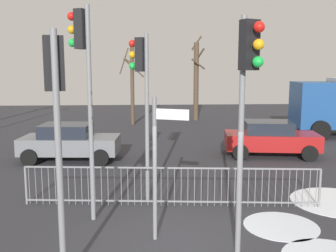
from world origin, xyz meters
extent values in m
plane|color=#2D2D33|center=(0.00, 0.00, 0.00)|extent=(60.00, 60.00, 0.00)
cylinder|color=slate|center=(-2.13, -1.44, 2.16)|extent=(0.11, 0.11, 4.33)
cube|color=black|center=(-2.18, -1.28, 3.78)|extent=(0.37, 0.31, 0.90)
sphere|color=red|center=(-2.26, -1.05, 4.08)|extent=(0.20, 0.20, 0.20)
sphere|color=orange|center=(-2.26, -1.05, 3.78)|extent=(0.20, 0.20, 0.20)
sphere|color=green|center=(-2.26, -1.05, 3.48)|extent=(0.20, 0.20, 0.20)
cylinder|color=slate|center=(-0.65, 2.74, 2.30)|extent=(0.11, 0.11, 4.59)
cube|color=black|center=(-0.80, 2.81, 4.04)|extent=(0.33, 0.38, 0.90)
sphere|color=red|center=(-1.02, 2.91, 4.34)|extent=(0.20, 0.20, 0.20)
sphere|color=orange|center=(-1.02, 2.91, 4.04)|extent=(0.20, 0.20, 0.20)
sphere|color=green|center=(-1.02, 2.91, 3.74)|extent=(0.20, 0.20, 0.20)
cylinder|color=slate|center=(1.13, -0.63, 2.33)|extent=(0.11, 0.11, 4.66)
cube|color=black|center=(1.20, -0.78, 4.11)|extent=(0.38, 0.33, 0.90)
sphere|color=red|center=(1.30, -1.01, 4.41)|extent=(0.20, 0.20, 0.20)
sphere|color=orange|center=(1.30, -1.01, 4.11)|extent=(0.20, 0.20, 0.20)
sphere|color=green|center=(1.30, -1.01, 3.81)|extent=(0.20, 0.20, 0.20)
cylinder|color=slate|center=(-1.99, 1.38, 2.56)|extent=(0.11, 0.11, 5.12)
cube|color=black|center=(-2.14, 1.44, 4.57)|extent=(0.32, 0.38, 0.90)
sphere|color=red|center=(-2.37, 1.53, 4.87)|extent=(0.20, 0.20, 0.20)
sphere|color=orange|center=(-2.37, 1.53, 4.57)|extent=(0.20, 0.20, 0.20)
sphere|color=green|center=(-2.37, 1.53, 4.27)|extent=(0.20, 0.20, 0.20)
cylinder|color=slate|center=(-0.50, 0.18, 1.55)|extent=(0.09, 0.09, 3.11)
cube|color=white|center=(-0.13, 0.04, 2.76)|extent=(0.66, 0.29, 0.22)
cube|color=slate|center=(-0.02, 2.21, 1.05)|extent=(7.87, 0.75, 0.04)
cube|color=slate|center=(-0.02, 2.21, 0.12)|extent=(7.87, 0.75, 0.04)
cylinder|color=slate|center=(-3.86, 2.55, 0.53)|extent=(0.02, 0.02, 1.05)
cylinder|color=slate|center=(-3.68, 2.54, 0.53)|extent=(0.02, 0.02, 1.05)
cylinder|color=slate|center=(-3.50, 2.52, 0.53)|extent=(0.02, 0.02, 1.05)
cylinder|color=slate|center=(-3.32, 2.51, 0.53)|extent=(0.02, 0.02, 1.05)
cylinder|color=slate|center=(-3.15, 2.49, 0.53)|extent=(0.02, 0.02, 1.05)
cylinder|color=slate|center=(-2.97, 2.47, 0.53)|extent=(0.02, 0.02, 1.05)
cylinder|color=slate|center=(-2.79, 2.46, 0.53)|extent=(0.02, 0.02, 1.05)
cylinder|color=slate|center=(-2.61, 2.44, 0.53)|extent=(0.02, 0.02, 1.05)
cylinder|color=slate|center=(-2.43, 2.42, 0.53)|extent=(0.02, 0.02, 1.05)
cylinder|color=slate|center=(-2.25, 2.41, 0.53)|extent=(0.02, 0.02, 1.05)
cylinder|color=slate|center=(-2.07, 2.39, 0.53)|extent=(0.02, 0.02, 1.05)
cylinder|color=slate|center=(-1.89, 2.38, 0.53)|extent=(0.02, 0.02, 1.05)
cylinder|color=slate|center=(-1.72, 2.36, 0.53)|extent=(0.02, 0.02, 1.05)
cylinder|color=slate|center=(-1.54, 2.34, 0.53)|extent=(0.02, 0.02, 1.05)
cylinder|color=slate|center=(-1.36, 2.33, 0.53)|extent=(0.02, 0.02, 1.05)
cylinder|color=slate|center=(-1.18, 2.31, 0.53)|extent=(0.02, 0.02, 1.05)
cylinder|color=slate|center=(-1.00, 2.29, 0.53)|extent=(0.02, 0.02, 1.05)
cylinder|color=slate|center=(-0.82, 2.28, 0.53)|extent=(0.02, 0.02, 1.05)
cylinder|color=slate|center=(-0.64, 2.26, 0.53)|extent=(0.02, 0.02, 1.05)
cylinder|color=slate|center=(-0.46, 2.25, 0.53)|extent=(0.02, 0.02, 1.05)
cylinder|color=slate|center=(-0.28, 2.23, 0.53)|extent=(0.02, 0.02, 1.05)
cylinder|color=slate|center=(-0.11, 2.21, 0.53)|extent=(0.02, 0.02, 1.05)
cylinder|color=slate|center=(0.07, 2.20, 0.53)|extent=(0.02, 0.02, 1.05)
cylinder|color=slate|center=(0.25, 2.18, 0.53)|extent=(0.02, 0.02, 1.05)
cylinder|color=slate|center=(0.43, 2.16, 0.53)|extent=(0.02, 0.02, 1.05)
cylinder|color=slate|center=(0.61, 2.15, 0.53)|extent=(0.02, 0.02, 1.05)
cylinder|color=slate|center=(0.79, 2.13, 0.53)|extent=(0.02, 0.02, 1.05)
cylinder|color=slate|center=(0.97, 2.12, 0.53)|extent=(0.02, 0.02, 1.05)
cylinder|color=slate|center=(1.15, 2.10, 0.53)|extent=(0.02, 0.02, 1.05)
cylinder|color=slate|center=(1.33, 2.08, 0.53)|extent=(0.02, 0.02, 1.05)
cylinder|color=slate|center=(1.50, 2.07, 0.53)|extent=(0.02, 0.02, 1.05)
cylinder|color=slate|center=(1.68, 2.05, 0.53)|extent=(0.02, 0.02, 1.05)
cylinder|color=slate|center=(1.86, 2.03, 0.53)|extent=(0.02, 0.02, 1.05)
cylinder|color=slate|center=(2.04, 2.02, 0.53)|extent=(0.02, 0.02, 1.05)
cylinder|color=slate|center=(2.22, 2.00, 0.53)|extent=(0.02, 0.02, 1.05)
cylinder|color=slate|center=(2.40, 1.99, 0.53)|extent=(0.02, 0.02, 1.05)
cylinder|color=slate|center=(2.58, 1.97, 0.53)|extent=(0.02, 0.02, 1.05)
cylinder|color=slate|center=(2.76, 1.95, 0.53)|extent=(0.02, 0.02, 1.05)
cylinder|color=slate|center=(2.93, 1.94, 0.53)|extent=(0.02, 0.02, 1.05)
cylinder|color=slate|center=(3.11, 1.92, 0.53)|extent=(0.02, 0.02, 1.05)
cylinder|color=slate|center=(3.29, 1.90, 0.53)|extent=(0.02, 0.02, 1.05)
cylinder|color=slate|center=(3.47, 1.89, 0.53)|extent=(0.02, 0.02, 1.05)
cylinder|color=slate|center=(3.65, 1.87, 0.53)|extent=(0.02, 0.02, 1.05)
cylinder|color=slate|center=(3.83, 1.86, 0.53)|extent=(0.02, 0.02, 1.05)
cylinder|color=slate|center=(-3.95, 2.56, 0.53)|extent=(0.06, 0.06, 1.05)
cylinder|color=slate|center=(3.92, 1.85, 0.53)|extent=(0.06, 0.06, 1.05)
cube|color=slate|center=(-3.68, 7.54, 0.65)|extent=(3.91, 1.96, 0.65)
cube|color=#1E232D|center=(-3.83, 7.55, 1.20)|extent=(2.00, 1.63, 0.55)
cylinder|color=black|center=(-2.28, 8.29, 0.32)|extent=(0.65, 0.26, 0.64)
cylinder|color=black|center=(-2.40, 6.59, 0.32)|extent=(0.65, 0.26, 0.64)
cylinder|color=black|center=(-4.97, 8.48, 0.32)|extent=(0.65, 0.26, 0.64)
cylinder|color=black|center=(-5.09, 6.78, 0.32)|extent=(0.65, 0.26, 0.64)
cube|color=maroon|center=(4.56, 7.85, 0.65)|extent=(4.00, 2.22, 0.65)
cube|color=#1E232D|center=(4.41, 7.87, 1.20)|extent=(2.09, 1.75, 0.55)
cylinder|color=black|center=(6.01, 8.51, 0.32)|extent=(0.66, 0.31, 0.64)
cylinder|color=black|center=(5.78, 6.82, 0.32)|extent=(0.66, 0.31, 0.64)
cylinder|color=black|center=(3.34, 8.88, 0.32)|extent=(0.66, 0.31, 0.64)
cylinder|color=black|center=(3.10, 7.20, 0.32)|extent=(0.66, 0.31, 0.64)
cube|color=navy|center=(8.31, 12.42, 1.70)|extent=(2.18, 2.45, 2.40)
cylinder|color=black|center=(8.21, 11.22, 0.50)|extent=(1.02, 0.38, 1.00)
cylinder|color=black|center=(8.40, 13.62, 0.50)|extent=(1.02, 0.38, 1.00)
cylinder|color=#473828|center=(-1.51, 17.13, 2.63)|extent=(0.24, 0.24, 5.27)
cylinder|color=#473828|center=(-1.39, 16.52, 3.62)|extent=(1.30, 0.33, 1.17)
cylinder|color=#473828|center=(-1.45, 16.66, 3.86)|extent=(0.99, 0.20, 0.73)
cylinder|color=#473828|center=(-1.06, 17.22, 4.70)|extent=(0.28, 0.99, 1.65)
cylinder|color=#473828|center=(-2.02, 17.37, 4.08)|extent=(0.59, 1.11, 1.65)
cylinder|color=#473828|center=(2.82, 18.99, 2.66)|extent=(0.35, 0.35, 5.33)
cylinder|color=#473828|center=(2.90, 18.55, 3.87)|extent=(0.98, 0.28, 0.76)
cylinder|color=#473828|center=(2.87, 19.31, 5.30)|extent=(0.74, 0.22, 0.99)
cylinder|color=#473828|center=(3.11, 19.21, 4.52)|extent=(0.59, 0.71, 0.88)
cylinder|color=silver|center=(2.48, 0.69, 0.01)|extent=(1.76, 1.76, 0.01)
camera|label=1|loc=(-0.69, -7.85, 3.74)|focal=41.64mm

